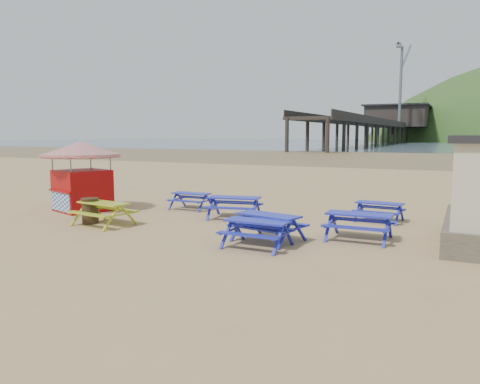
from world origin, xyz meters
The scene contains 13 objects.
ground centered at (0.00, 0.00, 0.00)m, with size 400.00×400.00×0.00m, color tan.
wet_sand centered at (0.00, 55.00, 0.00)m, with size 400.00×400.00×0.00m, color brown.
sea centered at (0.00, 170.00, 0.01)m, with size 400.00×400.00×0.00m, color #4A5C6A.
picnic_table_blue_a centered at (-3.20, 2.55, 0.35)m, with size 1.66×1.34×0.69m.
picnic_table_blue_b centered at (-0.55, 1.36, 0.41)m, with size 2.23×1.93×0.82m.
picnic_table_blue_c centered at (4.52, 3.09, 0.35)m, with size 1.77×1.47×0.70m.
picnic_table_blue_d centered at (2.07, -2.46, 0.39)m, with size 1.88×1.53×0.77m.
picnic_table_blue_e centered at (2.07, -1.63, 0.41)m, with size 2.24×1.96×0.81m.
picnic_table_blue_f centered at (4.48, -0.30, 0.41)m, with size 1.95×1.57×0.81m.
picnic_table_yellow centered at (-4.08, -1.86, 0.41)m, with size 2.15×1.83×0.81m.
ice_cream_kiosk centered at (-7.05, 0.20, 1.82)m, with size 4.14×4.14×2.90m.
litter_bin centered at (-4.74, -1.81, 0.46)m, with size 0.62×0.62×0.91m.
pier centered at (-17.99, 178.23, 5.46)m, with size 24.00×220.00×39.29m.
Camera 1 is at (7.27, -14.35, 3.18)m, focal length 35.00 mm.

